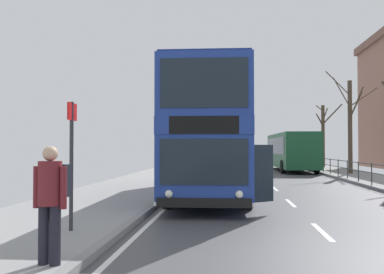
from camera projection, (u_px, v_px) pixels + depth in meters
The scene contains 8 objects.
ground at pixel (311, 261), 6.67m from camera, with size 15.80×140.00×0.20m.
double_decker_bus_main at pixel (210, 135), 15.65m from camera, with size 3.40×10.30×4.39m.
background_bus_far_lane at pixel (291, 151), 33.41m from camera, with size 2.85×10.85×2.93m.
pedestrian_railing_far_kerb at pixel (358, 168), 21.21m from camera, with size 0.05×27.99×1.00m.
pedestrian_with_backpack at pixel (51, 195), 6.15m from camera, with size 0.55×0.56×1.72m.
bus_stop_sign_near at pixel (72, 151), 8.66m from camera, with size 0.08×0.44×2.64m.
bare_tree_far_01 at pixel (350, 124), 27.81m from camera, with size 3.53×2.50×6.70m.
bare_tree_far_02 at pixel (323, 133), 36.45m from camera, with size 2.20×2.09×5.50m.
Camera 1 is at (-2.00, -6.86, 1.84)m, focal length 39.40 mm.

